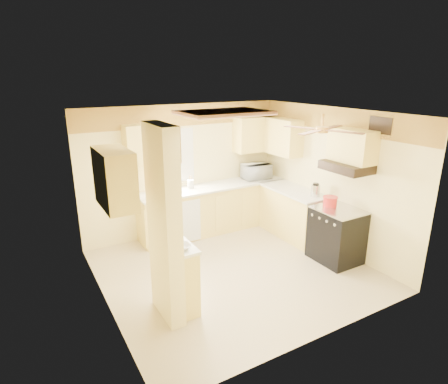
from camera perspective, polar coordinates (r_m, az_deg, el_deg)
floor at (r=6.18m, az=1.54°, el=-11.79°), size 4.00×4.00×0.00m
ceiling at (r=5.41m, az=1.76°, el=11.93°), size 4.00×4.00×0.00m
wall_back at (r=7.30m, az=-6.20°, el=3.35°), size 4.00×0.00×4.00m
wall_front at (r=4.29m, az=15.16°, el=-7.64°), size 4.00×0.00×4.00m
wall_left at (r=4.99m, az=-18.39°, el=-4.30°), size 0.00×3.80×3.80m
wall_right at (r=6.89m, az=15.97°, el=1.92°), size 0.00×3.80×3.80m
wallpaper_border at (r=7.09m, az=-6.41°, el=11.56°), size 4.00×0.02×0.40m
partition_column at (r=4.65m, az=-9.09°, el=-5.18°), size 0.20×0.70×2.50m
partition_ledge at (r=5.08m, az=-6.28°, el=-13.07°), size 0.25×0.55×0.90m
ledge_top at (r=4.86m, az=-6.46°, el=-8.30°), size 0.28×0.58×0.04m
lower_cabinets_back at (r=7.48m, az=-1.56°, el=-2.60°), size 3.00×0.60×0.90m
lower_cabinets_right at (r=7.35m, az=10.48°, el=-3.27°), size 0.60×1.40×0.90m
countertop_back at (r=7.33m, az=-1.55°, el=0.83°), size 3.04×0.64×0.04m
countertop_right at (r=7.20m, az=10.63°, el=0.21°), size 0.64×1.44×0.04m
dishwasher_panel at (r=6.92m, az=-5.80°, el=-4.59°), size 0.58×0.02×0.80m
window at (r=7.12m, az=-8.08°, el=5.41°), size 0.92×0.02×1.02m
upper_cab_back_left at (r=6.72m, az=-12.43°, el=7.04°), size 0.60×0.35×0.70m
upper_cab_back_right at (r=7.77m, az=4.81°, el=8.78°), size 0.90×0.35×0.70m
upper_cab_right at (r=7.56m, az=8.61°, el=8.40°), size 0.35×1.00×0.70m
upper_cab_left_wall at (r=4.60m, az=-16.32°, el=1.97°), size 0.35×0.75×0.70m
upper_cab_over_stove at (r=6.26m, az=18.96°, el=6.67°), size 0.35×0.76×0.52m
stove at (r=6.57m, az=16.77°, el=-6.26°), size 0.68×0.77×0.92m
range_hood at (r=6.26m, az=18.14°, el=3.66°), size 0.50×0.76×0.14m
poster_menu at (r=4.50m, az=-8.13°, el=2.15°), size 0.02×0.42×0.57m
poster_nashville at (r=4.71m, az=-7.79°, el=-5.50°), size 0.02×0.42×0.57m
ceiling_light_panel at (r=5.90m, az=-0.00°, el=11.97°), size 1.35×0.95×0.06m
ceiling_fan at (r=5.51m, az=14.69°, el=9.23°), size 1.15×1.15×0.26m
vent_grate at (r=6.10m, az=22.74°, el=9.36°), size 0.02×0.40×0.25m
microwave at (r=7.80m, az=4.94°, el=3.16°), size 0.59×0.42×0.31m
bowl at (r=4.75m, az=-6.49°, el=-8.31°), size 0.24×0.24×0.06m
dutch_oven at (r=6.50m, az=15.86°, el=-1.36°), size 0.24×0.24×0.16m
kettle at (r=6.85m, az=13.77°, el=0.27°), size 0.16×0.16×0.24m
dish_rack at (r=6.84m, az=-9.84°, el=0.13°), size 0.35×0.27×0.20m
utensil_crock at (r=7.18m, az=-5.13°, el=1.26°), size 0.12×0.12×0.24m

